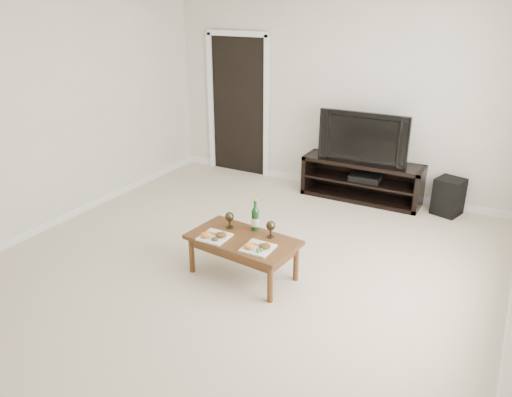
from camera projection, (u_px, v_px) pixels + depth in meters
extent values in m
plane|color=beige|center=(235.00, 271.00, 5.07)|extent=(5.50, 5.50, 0.00)
cube|color=silver|center=(337.00, 98.00, 6.82)|extent=(5.00, 0.04, 2.60)
cube|color=black|center=(239.00, 107.00, 7.59)|extent=(0.90, 0.02, 2.05)
cube|color=black|center=(362.00, 180.00, 6.76)|extent=(1.60, 0.45, 0.55)
imported|color=black|center=(365.00, 136.00, 6.53)|extent=(1.18, 0.18, 0.68)
cube|color=black|center=(365.00, 177.00, 6.71)|extent=(0.42, 0.32, 0.08)
cube|color=black|center=(448.00, 196.00, 6.32)|extent=(0.39, 0.39, 0.47)
cube|color=#563717|center=(243.00, 257.00, 4.92)|extent=(1.12, 0.69, 0.42)
cube|color=white|center=(215.00, 235.00, 4.83)|extent=(0.27, 0.27, 0.07)
cube|color=white|center=(258.00, 246.00, 4.62)|extent=(0.27, 0.27, 0.07)
cylinder|color=#0F3715|center=(255.00, 214.00, 4.94)|extent=(0.07, 0.07, 0.35)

